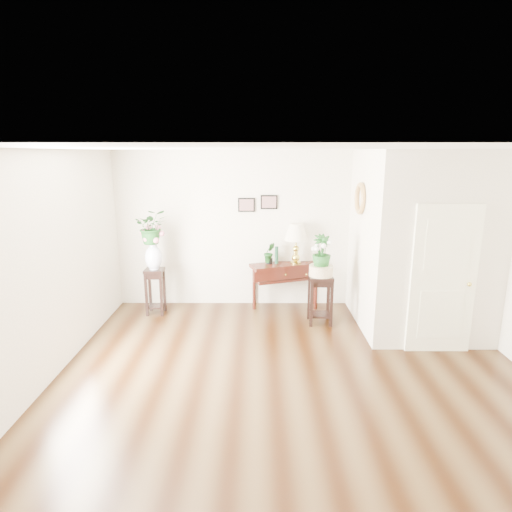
{
  "coord_description": "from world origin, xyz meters",
  "views": [
    {
      "loc": [
        -0.45,
        -4.86,
        2.75
      ],
      "look_at": [
        -0.48,
        1.3,
        1.26
      ],
      "focal_mm": 30.0,
      "sensor_mm": 36.0,
      "label": 1
    }
  ],
  "objects_px": {
    "console_table": "(284,285)",
    "plant_stand_a": "(156,291)",
    "table_lamp": "(296,244)",
    "plant_stand_b": "(320,299)"
  },
  "relations": [
    {
      "from": "console_table",
      "to": "plant_stand_a",
      "type": "relative_size",
      "value": 1.51
    },
    {
      "from": "table_lamp",
      "to": "plant_stand_b",
      "type": "height_order",
      "value": "table_lamp"
    },
    {
      "from": "console_table",
      "to": "plant_stand_b",
      "type": "bearing_deg",
      "value": -74.28
    },
    {
      "from": "console_table",
      "to": "table_lamp",
      "type": "relative_size",
      "value": 1.67
    },
    {
      "from": "table_lamp",
      "to": "plant_stand_a",
      "type": "distance_m",
      "value": 2.6
    },
    {
      "from": "plant_stand_b",
      "to": "plant_stand_a",
      "type": "bearing_deg",
      "value": 171.73
    },
    {
      "from": "console_table",
      "to": "plant_stand_a",
      "type": "xyz_separation_m",
      "value": [
        -2.27,
        -0.36,
        -0.0
      ]
    },
    {
      "from": "plant_stand_a",
      "to": "plant_stand_b",
      "type": "relative_size",
      "value": 1.0
    },
    {
      "from": "plant_stand_a",
      "to": "plant_stand_b",
      "type": "bearing_deg",
      "value": -8.27
    },
    {
      "from": "console_table",
      "to": "plant_stand_a",
      "type": "bearing_deg",
      "value": 169.66
    }
  ]
}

